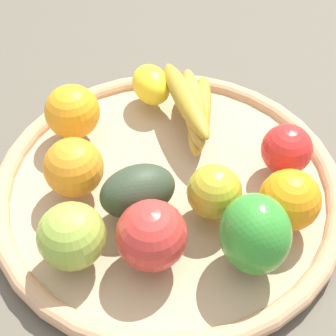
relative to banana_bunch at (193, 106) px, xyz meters
name	(u,v)px	position (x,y,z in m)	size (l,w,h in m)	color
ground_plane	(168,194)	(-0.03, -0.11, -0.06)	(2.40, 2.40, 0.00)	brown
basket	(168,187)	(-0.03, -0.11, -0.05)	(0.45, 0.45, 0.03)	tan
banana_bunch	(193,106)	(0.00, 0.00, 0.00)	(0.09, 0.17, 0.06)	#B48F2C
orange_1	(72,112)	(-0.16, -0.03, 0.01)	(0.07, 0.07, 0.07)	orange
orange_0	(74,167)	(-0.14, -0.13, 0.01)	(0.07, 0.07, 0.07)	orange
bell_pepper	(255,234)	(0.07, -0.22, 0.02)	(0.08, 0.07, 0.09)	#35902F
apple_2	(152,235)	(-0.04, -0.22, 0.01)	(0.08, 0.08, 0.08)	red
apple_0	(72,236)	(-0.12, -0.23, 0.01)	(0.07, 0.07, 0.07)	#93AE3D
orange_2	(290,200)	(0.11, -0.16, 0.01)	(0.07, 0.07, 0.07)	orange
apple_1	(287,149)	(0.12, -0.08, 0.00)	(0.06, 0.06, 0.06)	red
lemon_0	(151,85)	(-0.06, 0.05, 0.00)	(0.07, 0.05, 0.05)	yellow
avocado	(138,191)	(-0.06, -0.16, 0.00)	(0.09, 0.06, 0.06)	#2F3C28
apple_3	(214,192)	(0.03, -0.15, 0.00)	(0.06, 0.06, 0.06)	#ACA027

